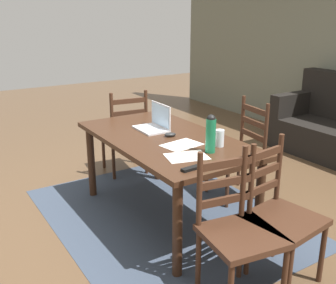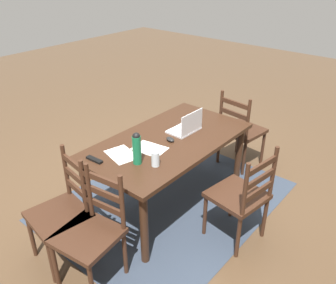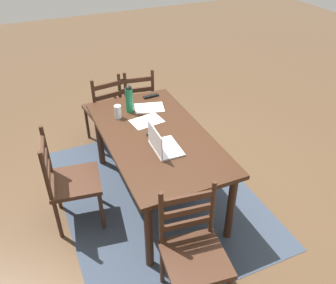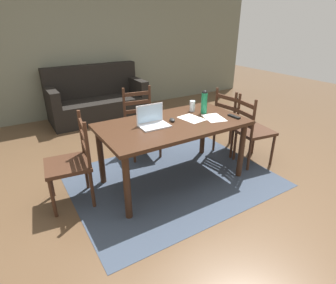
# 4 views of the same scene
# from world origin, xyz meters

# --- Properties ---
(ground_plane) EXTENTS (14.00, 14.00, 0.00)m
(ground_plane) POSITION_xyz_m (0.00, 0.00, 0.00)
(ground_plane) COLOR brown
(area_rug) EXTENTS (2.37, 1.85, 0.01)m
(area_rug) POSITION_xyz_m (0.00, 0.00, 0.00)
(area_rug) COLOR #333D4C
(area_rug) RESTS_ON ground
(dining_table) EXTENTS (1.67, 0.91, 0.74)m
(dining_table) POSITION_xyz_m (0.00, 0.00, 0.65)
(dining_table) COLOR #382114
(dining_table) RESTS_ON ground
(chair_left_far) EXTENTS (0.49, 0.49, 0.95)m
(chair_left_far) POSITION_xyz_m (-1.12, 0.18, 0.46)
(chair_left_far) COLOR #3D2316
(chair_left_far) RESTS_ON ground
(chair_right_near) EXTENTS (0.50, 0.50, 0.95)m
(chair_right_near) POSITION_xyz_m (1.12, -0.18, 0.46)
(chair_right_near) COLOR #3D2316
(chair_right_near) RESTS_ON ground
(chair_right_far) EXTENTS (0.49, 0.49, 0.95)m
(chair_right_far) POSITION_xyz_m (1.12, 0.18, 0.46)
(chair_right_far) COLOR #3D2316
(chair_right_far) RESTS_ON ground
(chair_far_head) EXTENTS (0.50, 0.50, 0.95)m
(chair_far_head) POSITION_xyz_m (0.01, 0.83, 0.46)
(chair_far_head) COLOR #3D2316
(chair_far_head) RESTS_ON ground
(laptop) EXTENTS (0.33, 0.23, 0.23)m
(laptop) POSITION_xyz_m (-0.24, 0.04, 0.80)
(laptop) COLOR silver
(laptop) RESTS_ON dining_table
(water_bottle) EXTENTS (0.07, 0.07, 0.29)m
(water_bottle) POSITION_xyz_m (0.51, 0.08, 0.89)
(water_bottle) COLOR #197247
(water_bottle) RESTS_ON dining_table
(drinking_glass) EXTENTS (0.07, 0.07, 0.13)m
(drinking_glass) POSITION_xyz_m (0.44, 0.22, 0.81)
(drinking_glass) COLOR silver
(drinking_glass) RESTS_ON dining_table
(computer_mouse) EXTENTS (0.09, 0.11, 0.03)m
(computer_mouse) POSITION_xyz_m (0.02, 0.04, 0.76)
(computer_mouse) COLOR black
(computer_mouse) RESTS_ON dining_table
(tv_remote) EXTENTS (0.05, 0.17, 0.02)m
(tv_remote) POSITION_xyz_m (0.72, -0.23, 0.75)
(tv_remote) COLOR black
(tv_remote) RESTS_ON dining_table
(paper_stack_left) EXTENTS (0.28, 0.34, 0.00)m
(paper_stack_left) POSITION_xyz_m (0.50, -0.13, 0.74)
(paper_stack_left) COLOR white
(paper_stack_left) RESTS_ON dining_table
(paper_stack_right) EXTENTS (0.25, 0.32, 0.00)m
(paper_stack_right) POSITION_xyz_m (0.26, -0.01, 0.74)
(paper_stack_right) COLOR white
(paper_stack_right) RESTS_ON dining_table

